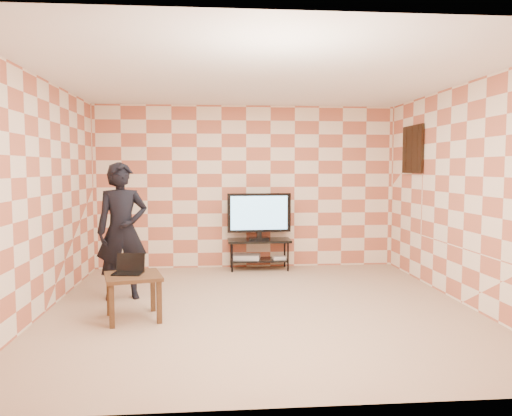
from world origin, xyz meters
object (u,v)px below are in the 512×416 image
Objects in this scene: tv at (259,214)px; side_table at (133,283)px; tv_stand at (259,247)px; person at (122,231)px.

tv is 3.09m from side_table.
tv_stand is 0.55m from tv.
tv is (-0.00, -0.00, 0.55)m from tv_stand.
tv is 0.60× the size of person.
person is at bearing -138.69° from tv_stand.
person reaches higher than tv_stand.
tv_stand is 1.44× the size of side_table.
side_table is (-1.63, -2.58, 0.05)m from tv_stand.
tv is at bearing 57.66° from side_table.
tv_stand is 0.59× the size of person.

